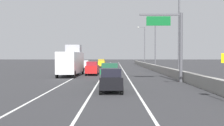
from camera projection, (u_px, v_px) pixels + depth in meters
ground_plane at (115, 68)px, 67.53m from camera, size 320.00×320.00×0.00m
lane_stripe_left at (90, 69)px, 58.58m from camera, size 0.16×130.00×0.00m
lane_stripe_center at (106, 69)px, 58.55m from camera, size 0.16×130.00×0.00m
lane_stripe_right at (123, 69)px, 58.52m from camera, size 0.16×130.00×0.00m
jersey_barrier_right at (164, 71)px, 43.46m from camera, size 0.60×120.00×1.10m
overhead_sign_gantry at (174, 38)px, 30.04m from camera, size 4.68×0.36×7.50m
lamp_post_right_second at (177, 30)px, 37.57m from camera, size 2.14×0.44×11.12m
lamp_post_right_third at (154, 39)px, 58.07m from camera, size 2.14×0.44×11.12m
lamp_post_right_fourth at (144, 44)px, 78.57m from camera, size 2.14×0.44×11.12m
car_white_0 at (85, 64)px, 61.59m from camera, size 1.98×4.28×1.90m
car_black_1 at (111, 80)px, 21.86m from camera, size 1.88×4.25×1.87m
car_green_2 at (110, 73)px, 28.86m from camera, size 1.90×4.51×2.10m
car_yellow_3 at (102, 63)px, 70.15m from camera, size 1.92×4.33×2.07m
car_red_4 at (92, 68)px, 41.25m from camera, size 1.85×4.56×2.01m
box_truck at (71, 62)px, 39.23m from camera, size 2.69×9.15×4.46m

